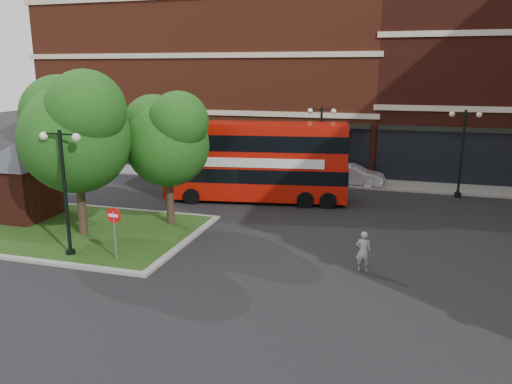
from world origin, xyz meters
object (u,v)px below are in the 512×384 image
(car_white, at_px, (352,175))
(woman, at_px, (363,251))
(bus, at_px, (256,157))
(car_silver, at_px, (200,170))

(car_white, bearing_deg, woman, -166.84)
(car_white, bearing_deg, bus, 144.37)
(woman, height_order, car_white, woman)
(bus, bearing_deg, woman, -61.58)
(bus, relative_size, car_silver, 2.38)
(woman, relative_size, car_white, 0.38)
(woman, distance_m, car_silver, 16.99)
(car_silver, bearing_deg, car_white, -83.13)
(bus, height_order, woman, bus)
(bus, height_order, car_white, bus)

